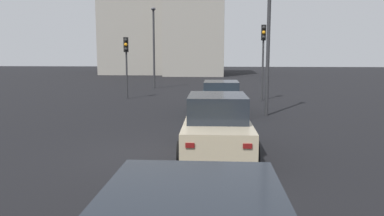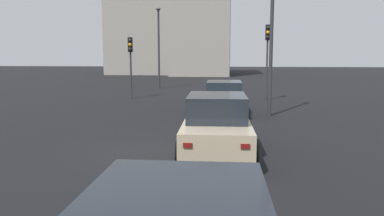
# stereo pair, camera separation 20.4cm
# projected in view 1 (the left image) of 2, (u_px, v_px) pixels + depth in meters

# --- Properties ---
(ground_plane) EXTENTS (160.00, 160.00, 0.20)m
(ground_plane) POSITION_uv_depth(u_px,v_px,m) (154.00, 157.00, 10.40)
(ground_plane) COLOR black
(car_teal_left_lead) EXTENTS (4.79, 2.08, 1.50)m
(car_teal_left_lead) POSITION_uv_depth(u_px,v_px,m) (221.00, 97.00, 17.75)
(car_teal_left_lead) COLOR #19606B
(car_teal_left_lead) RESTS_ON ground_plane
(car_beige_left_second) EXTENTS (4.58, 2.07, 1.65)m
(car_beige_left_second) POSITION_uv_depth(u_px,v_px,m) (217.00, 125.00, 10.34)
(car_beige_left_second) COLOR tan
(car_beige_left_second) RESTS_ON ground_plane
(traffic_light_near_left) EXTENTS (0.33, 0.30, 3.79)m
(traffic_light_near_left) POSITION_uv_depth(u_px,v_px,m) (126.00, 55.00, 23.12)
(traffic_light_near_left) COLOR #2D2D30
(traffic_light_near_left) RESTS_ON ground_plane
(traffic_light_near_right) EXTENTS (0.32, 0.29, 4.46)m
(traffic_light_near_right) POSITION_uv_depth(u_px,v_px,m) (263.00, 47.00, 22.14)
(traffic_light_near_right) COLOR #2D2D30
(traffic_light_near_right) RESTS_ON ground_plane
(street_lamp_kerbside) EXTENTS (0.56, 0.36, 7.53)m
(street_lamp_kerbside) POSITION_uv_depth(u_px,v_px,m) (269.00, 15.00, 16.34)
(street_lamp_kerbside) COLOR #2D2D30
(street_lamp_kerbside) RESTS_ON ground_plane
(street_lamp_far) EXTENTS (0.56, 0.36, 6.48)m
(street_lamp_far) POSITION_uv_depth(u_px,v_px,m) (154.00, 40.00, 30.42)
(street_lamp_far) COLOR #2D2D30
(street_lamp_far) RESTS_ON ground_plane
(building_facade_left) EXTENTS (12.83, 7.71, 14.46)m
(building_facade_left) POSITION_uv_depth(u_px,v_px,m) (197.00, 22.00, 52.48)
(building_facade_left) COLOR gray
(building_facade_left) RESTS_ON ground_plane
(building_facade_center) EXTENTS (15.31, 10.59, 14.98)m
(building_facade_center) POSITION_uv_depth(u_px,v_px,m) (146.00, 23.00, 57.39)
(building_facade_center) COLOR gray
(building_facade_center) RESTS_ON ground_plane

